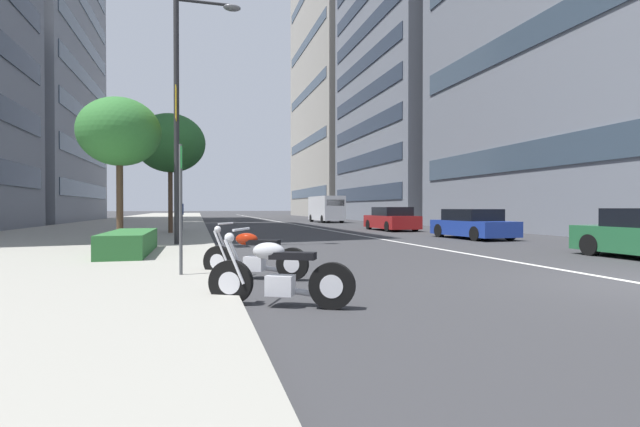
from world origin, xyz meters
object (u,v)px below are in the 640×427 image
motorcycle_mid_row (254,258)px  street_tree_by_lamp_post (170,143)px  car_mid_block_traffic (391,219)px  pedestrian_on_plaza (180,215)px  car_approaching_light (473,225)px  motorcycle_by_sign_pole (279,277)px  delivery_van_ahead (326,208)px  street_lamp_with_banners (186,97)px  parking_sign_by_curb (181,196)px  street_tree_near_plaza_corner (119,132)px

motorcycle_mid_row → street_tree_by_lamp_post: street_tree_by_lamp_post is taller
car_mid_block_traffic → pedestrian_on_plaza: size_ratio=2.72×
motorcycle_mid_row → car_approaching_light: 14.32m
motorcycle_by_sign_pole → pedestrian_on_plaza: pedestrian_on_plaza is taller
car_approaching_light → street_tree_by_lamp_post: 14.91m
motorcycle_by_sign_pole → street_tree_by_lamp_post: (17.53, 2.38, 4.14)m
motorcycle_by_sign_pole → motorcycle_mid_row: motorcycle_by_sign_pole is taller
motorcycle_mid_row → pedestrian_on_plaza: bearing=-52.4°
delivery_van_ahead → street_lamp_with_banners: bearing=153.1°
motorcycle_mid_row → delivery_van_ahead: delivery_van_ahead is taller
parking_sign_by_curb → street_lamp_with_banners: bearing=0.6°
parking_sign_by_curb → street_tree_near_plaza_corner: 8.57m
car_approaching_light → street_tree_near_plaza_corner: size_ratio=0.86×
street_tree_near_plaza_corner → street_tree_by_lamp_post: (7.09, -1.25, 0.63)m
motorcycle_by_sign_pole → street_tree_near_plaza_corner: 11.60m
delivery_van_ahead → pedestrian_on_plaza: delivery_van_ahead is taller
street_tree_near_plaza_corner → car_mid_block_traffic: bearing=-56.2°
motorcycle_mid_row → delivery_van_ahead: size_ratio=0.34×
motorcycle_by_sign_pole → car_mid_block_traffic: 22.37m
motorcycle_mid_row → street_lamp_with_banners: 8.89m
car_mid_block_traffic → street_tree_by_lamp_post: bearing=100.1°
car_approaching_light → street_tree_near_plaza_corner: bearing=93.0°
delivery_van_ahead → street_lamp_with_banners: 29.00m
pedestrian_on_plaza → car_approaching_light: bearing=64.5°
street_lamp_with_banners → street_tree_by_lamp_post: street_lamp_with_banners is taller
motorcycle_by_sign_pole → street_lamp_with_banners: street_lamp_with_banners is taller
motorcycle_mid_row → street_tree_near_plaza_corner: 9.28m
motorcycle_by_sign_pole → parking_sign_by_curb: parking_sign_by_curb is taller
delivery_van_ahead → street_tree_near_plaza_corner: size_ratio=1.16×
motorcycle_by_sign_pole → parking_sign_by_curb: 3.10m
delivery_van_ahead → parking_sign_by_curb: (-33.54, 12.17, 0.28)m
car_mid_block_traffic → delivery_van_ahead: size_ratio=0.80×
motorcycle_mid_row → street_tree_by_lamp_post: bearing=-50.2°
motorcycle_mid_row → street_lamp_with_banners: (7.38, 1.42, 4.73)m
parking_sign_by_curb → car_mid_block_traffic: bearing=-34.2°
street_tree_by_lamp_post → pedestrian_on_plaza: (1.89, -0.36, -3.56)m
car_mid_block_traffic → parking_sign_by_curb: (-17.31, 11.77, 0.93)m
car_mid_block_traffic → delivery_van_ahead: 16.24m
car_mid_block_traffic → pedestrian_on_plaza: pedestrian_on_plaza is taller
motorcycle_mid_row → street_tree_by_lamp_post: (14.89, 2.34, 4.15)m
motorcycle_by_sign_pole → car_mid_block_traffic: size_ratio=0.42×
parking_sign_by_curb → motorcycle_by_sign_pole: bearing=-151.0°
delivery_van_ahead → pedestrian_on_plaza: (-16.62, 12.80, -0.32)m
delivery_van_ahead → motorcycle_by_sign_pole: bearing=161.7°
motorcycle_by_sign_pole → street_tree_by_lamp_post: size_ratio=0.33×
parking_sign_by_curb → street_tree_by_lamp_post: (15.03, 0.99, 2.96)m
parking_sign_by_curb → street_lamp_with_banners: (7.53, 0.07, 3.54)m
delivery_van_ahead → street_tree_by_lamp_post: (-18.51, 13.16, 3.23)m
car_mid_block_traffic → delivery_van_ahead: bearing=-1.5°
parking_sign_by_curb → pedestrian_on_plaza: bearing=2.1°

